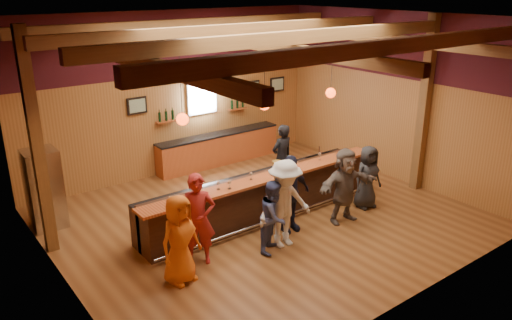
# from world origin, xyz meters

# --- Properties ---
(room) EXTENTS (9.04, 9.00, 4.52)m
(room) POSITION_xyz_m (0.00, 0.06, 3.21)
(room) COLOR brown
(room) RESTS_ON ground
(bar_counter) EXTENTS (6.30, 1.07, 1.11)m
(bar_counter) POSITION_xyz_m (0.02, 0.15, 0.52)
(bar_counter) COLOR black
(bar_counter) RESTS_ON ground
(back_bar_cabinet) EXTENTS (4.00, 0.52, 0.95)m
(back_bar_cabinet) POSITION_xyz_m (1.20, 3.72, 0.48)
(back_bar_cabinet) COLOR #99401B
(back_bar_cabinet) RESTS_ON ground
(window) EXTENTS (0.95, 0.09, 0.95)m
(window) POSITION_xyz_m (0.80, 3.95, 2.05)
(window) COLOR silver
(window) RESTS_ON room
(framed_pictures) EXTENTS (5.35, 0.05, 0.45)m
(framed_pictures) POSITION_xyz_m (1.67, 3.94, 2.10)
(framed_pictures) COLOR black
(framed_pictures) RESTS_ON room
(wine_shelves) EXTENTS (3.00, 0.18, 0.30)m
(wine_shelves) POSITION_xyz_m (0.80, 3.88, 1.62)
(wine_shelves) COLOR #99401B
(wine_shelves) RESTS_ON room
(pendant_lights) EXTENTS (4.24, 0.24, 1.37)m
(pendant_lights) POSITION_xyz_m (0.00, 0.00, 2.71)
(pendant_lights) COLOR black
(pendant_lights) RESTS_ON room
(stainless_fridge) EXTENTS (0.70, 0.70, 1.80)m
(stainless_fridge) POSITION_xyz_m (-4.10, 2.60, 0.90)
(stainless_fridge) COLOR silver
(stainless_fridge) RESTS_ON ground
(customer_orange) EXTENTS (0.92, 0.70, 1.69)m
(customer_orange) POSITION_xyz_m (-2.79, -1.12, 0.84)
(customer_orange) COLOR #DB5F14
(customer_orange) RESTS_ON ground
(customer_redvest) EXTENTS (0.80, 0.71, 1.83)m
(customer_redvest) POSITION_xyz_m (-2.18, -0.75, 0.92)
(customer_redvest) COLOR maroon
(customer_redvest) RESTS_ON ground
(customer_denim) EXTENTS (0.92, 0.87, 1.51)m
(customer_denim) POSITION_xyz_m (-0.73, -1.26, 0.76)
(customer_denim) COLOR #445289
(customer_denim) RESTS_ON ground
(customer_white) EXTENTS (1.27, 0.81, 1.88)m
(customer_white) POSITION_xyz_m (-0.44, -1.25, 0.94)
(customer_white) COLOR silver
(customer_white) RESTS_ON ground
(customer_navy) EXTENTS (1.07, 0.54, 1.75)m
(customer_navy) POSITION_xyz_m (0.07, -0.79, 0.88)
(customer_navy) COLOR black
(customer_navy) RESTS_ON ground
(customer_brown) EXTENTS (1.66, 0.67, 1.74)m
(customer_brown) POSITION_xyz_m (1.37, -1.20, 0.87)
(customer_brown) COLOR #5D524A
(customer_brown) RESTS_ON ground
(customer_dark) EXTENTS (0.81, 0.58, 1.55)m
(customer_dark) POSITION_xyz_m (2.37, -1.00, 0.78)
(customer_dark) COLOR #242426
(customer_dark) RESTS_ON ground
(bartender) EXTENTS (0.67, 0.46, 1.77)m
(bartender) POSITION_xyz_m (1.43, 1.07, 0.89)
(bartender) COLOR black
(bartender) RESTS_ON ground
(ice_bucket) EXTENTS (0.23, 0.23, 0.25)m
(ice_bucket) POSITION_xyz_m (0.33, -0.07, 1.23)
(ice_bucket) COLOR brown
(ice_bucket) RESTS_ON bar_counter
(bottle_a) EXTENTS (0.07, 0.07, 0.31)m
(bottle_a) POSITION_xyz_m (0.66, -0.06, 1.23)
(bottle_a) COLOR black
(bottle_a) RESTS_ON bar_counter
(bottle_b) EXTENTS (0.07, 0.07, 0.33)m
(bottle_b) POSITION_xyz_m (0.62, -0.10, 1.24)
(bottle_b) COLOR black
(bottle_b) RESTS_ON bar_counter
(glass_a) EXTENTS (0.09, 0.09, 0.20)m
(glass_a) POSITION_xyz_m (-2.49, -0.25, 1.25)
(glass_a) COLOR silver
(glass_a) RESTS_ON bar_counter
(glass_b) EXTENTS (0.08, 0.08, 0.17)m
(glass_b) POSITION_xyz_m (-1.81, -0.13, 1.23)
(glass_b) COLOR silver
(glass_b) RESTS_ON bar_counter
(glass_c) EXTENTS (0.08, 0.08, 0.18)m
(glass_c) POSITION_xyz_m (-1.32, -0.14, 1.24)
(glass_c) COLOR silver
(glass_c) RESTS_ON bar_counter
(glass_d) EXTENTS (0.09, 0.09, 0.19)m
(glass_d) POSITION_xyz_m (-1.11, -0.25, 1.25)
(glass_d) COLOR silver
(glass_d) RESTS_ON bar_counter
(glass_e) EXTENTS (0.08, 0.08, 0.17)m
(glass_e) POSITION_xyz_m (-0.44, -0.11, 1.23)
(glass_e) COLOR silver
(glass_e) RESTS_ON bar_counter
(glass_f) EXTENTS (0.07, 0.07, 0.16)m
(glass_f) POSITION_xyz_m (0.59, -0.27, 1.22)
(glass_f) COLOR silver
(glass_f) RESTS_ON bar_counter
(glass_g) EXTENTS (0.09, 0.09, 0.19)m
(glass_g) POSITION_xyz_m (1.64, -0.09, 1.25)
(glass_g) COLOR silver
(glass_g) RESTS_ON bar_counter
(glass_h) EXTENTS (0.08, 0.08, 0.17)m
(glass_h) POSITION_xyz_m (2.25, -0.26, 1.23)
(glass_h) COLOR silver
(glass_h) RESTS_ON bar_counter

